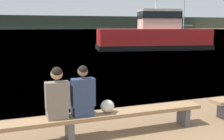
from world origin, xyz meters
TOP-DOWN VIEW (x-y plane):
  - water_surface at (0.00, 124.63)m, footprint 240.00×240.00m
  - far_shoreline at (0.00, 166.96)m, footprint 600.00×12.00m
  - bench_main at (-0.92, 2.91)m, footprint 5.74×0.41m
  - person_left at (-1.14, 2.92)m, footprint 0.44×0.42m
  - person_right at (-0.65, 2.92)m, footprint 0.44×0.41m
  - shopping_bag at (-0.14, 2.94)m, footprint 0.28×0.23m
  - tugboat_red at (10.77, 20.76)m, footprint 10.84×5.28m
  - moored_sailboat at (22.16, 32.26)m, footprint 7.93×3.06m

SIDE VIEW (x-z plane):
  - water_surface at x=0.00m, z-range 0.00..0.00m
  - bench_main at x=-0.92m, z-range 0.15..0.61m
  - shopping_bag at x=-0.14m, z-range 0.47..0.72m
  - moored_sailboat at x=22.16m, z-range -3.41..4.74m
  - person_right at x=-0.65m, z-range 0.38..1.37m
  - person_left at x=-1.14m, z-range 0.40..1.39m
  - tugboat_red at x=10.77m, z-range -1.86..4.19m
  - far_shoreline at x=0.00m, z-range 0.00..7.70m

